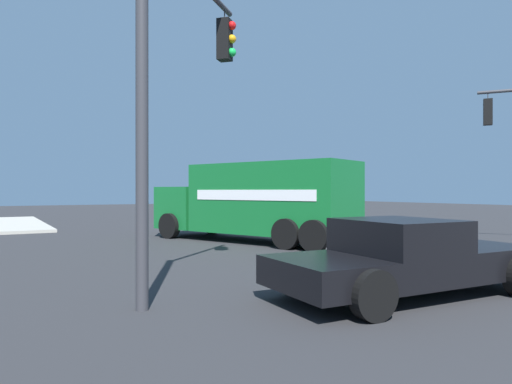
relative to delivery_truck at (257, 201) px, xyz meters
name	(u,v)px	position (x,y,z in m)	size (l,w,h in m)	color
ground_plane	(281,238)	(0.48, -1.39, -1.51)	(100.00, 100.00, 0.00)	#2B2B2D
delivery_truck	(257,201)	(0.00, 0.00, 0.00)	(8.52, 5.40, 2.89)	#146B2D
traffic_light_primary	(178,67)	(-6.77, 5.66, 2.65)	(2.80, 3.06, 6.38)	#38383D
pickup_black	(406,255)	(-8.96, 2.14, -0.78)	(2.47, 5.30, 1.38)	black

